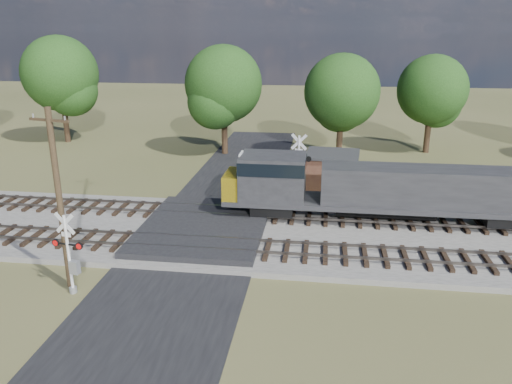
# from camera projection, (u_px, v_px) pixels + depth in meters

# --- Properties ---
(ground) EXTENTS (160.00, 160.00, 0.00)m
(ground) POSITION_uv_depth(u_px,v_px,m) (202.00, 237.00, 28.51)
(ground) COLOR #474B28
(ground) RESTS_ON ground
(ballast_bed) EXTENTS (140.00, 10.00, 0.30)m
(ballast_bed) POSITION_uv_depth(u_px,v_px,m) (380.00, 241.00, 27.66)
(ballast_bed) COLOR gray
(ballast_bed) RESTS_ON ground
(road) EXTENTS (7.00, 60.00, 0.08)m
(road) POSITION_uv_depth(u_px,v_px,m) (202.00, 236.00, 28.50)
(road) COLOR black
(road) RESTS_ON ground
(crossing_panel) EXTENTS (7.00, 9.00, 0.62)m
(crossing_panel) POSITION_uv_depth(u_px,v_px,m) (204.00, 229.00, 28.88)
(crossing_panel) COLOR #262628
(crossing_panel) RESTS_ON ground
(track_near) EXTENTS (140.00, 2.60, 0.33)m
(track_near) POSITION_uv_depth(u_px,v_px,m) (251.00, 248.00, 26.10)
(track_near) COLOR black
(track_near) RESTS_ON ballast_bed
(track_far) EXTENTS (140.00, 2.60, 0.33)m
(track_far) POSITION_uv_depth(u_px,v_px,m) (262.00, 214.00, 30.81)
(track_far) COLOR black
(track_far) RESTS_ON ballast_bed
(crossing_signal_near) EXTENTS (1.54, 0.39, 3.85)m
(crossing_signal_near) POSITION_uv_depth(u_px,v_px,m) (71.00, 261.00, 21.98)
(crossing_signal_near) COLOR silver
(crossing_signal_near) RESTS_ON ground
(crossing_signal_far) EXTENTS (1.81, 0.47, 4.51)m
(crossing_signal_far) POSITION_uv_depth(u_px,v_px,m) (297.00, 171.00, 34.84)
(crossing_signal_far) COLOR silver
(crossing_signal_far) RESTS_ON ground
(utility_pole) EXTENTS (2.00, 0.57, 8.28)m
(utility_pole) POSITION_uv_depth(u_px,v_px,m) (59.00, 196.00, 21.72)
(utility_pole) COLOR #342718
(utility_pole) RESTS_ON ground
(equipment_shed) EXTENTS (4.19, 4.19, 2.63)m
(equipment_shed) POSITION_uv_depth(u_px,v_px,m) (332.00, 170.00, 37.06)
(equipment_shed) COLOR #482A1F
(equipment_shed) RESTS_ON ground
(treeline) EXTENTS (81.82, 12.29, 11.43)m
(treeline) POSITION_uv_depth(u_px,v_px,m) (308.00, 82.00, 44.52)
(treeline) COLOR black
(treeline) RESTS_ON ground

